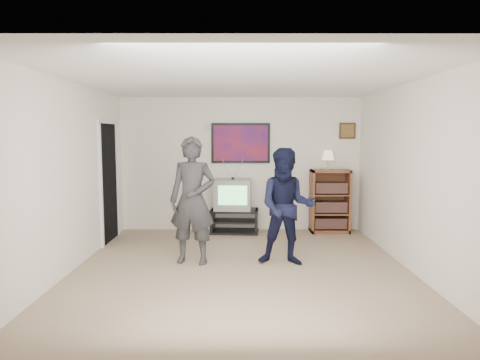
{
  "coord_description": "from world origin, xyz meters",
  "views": [
    {
      "loc": [
        -0.03,
        -5.56,
        1.79
      ],
      "look_at": [
        -0.01,
        0.61,
        1.15
      ],
      "focal_mm": 32.0,
      "sensor_mm": 36.0,
      "label": 1
    }
  ],
  "objects_px": {
    "media_stand": "(235,221)",
    "bookshelf": "(330,201)",
    "person_short": "(287,207)",
    "crt_television": "(233,194)",
    "person_tall": "(193,200)"
  },
  "relations": [
    {
      "from": "media_stand",
      "to": "bookshelf",
      "type": "distance_m",
      "value": 1.81
    },
    {
      "from": "bookshelf",
      "to": "person_short",
      "type": "relative_size",
      "value": 0.71
    },
    {
      "from": "crt_television",
      "to": "person_tall",
      "type": "relative_size",
      "value": 0.37
    },
    {
      "from": "crt_television",
      "to": "person_tall",
      "type": "height_order",
      "value": "person_tall"
    },
    {
      "from": "person_tall",
      "to": "person_short",
      "type": "distance_m",
      "value": 1.31
    },
    {
      "from": "media_stand",
      "to": "person_tall",
      "type": "relative_size",
      "value": 0.51
    },
    {
      "from": "crt_television",
      "to": "person_tall",
      "type": "bearing_deg",
      "value": -102.65
    },
    {
      "from": "crt_television",
      "to": "bookshelf",
      "type": "bearing_deg",
      "value": 4.8
    },
    {
      "from": "media_stand",
      "to": "crt_television",
      "type": "distance_m",
      "value": 0.5
    },
    {
      "from": "media_stand",
      "to": "person_tall",
      "type": "bearing_deg",
      "value": -102.57
    },
    {
      "from": "bookshelf",
      "to": "person_short",
      "type": "height_order",
      "value": "person_short"
    },
    {
      "from": "media_stand",
      "to": "person_short",
      "type": "bearing_deg",
      "value": -65.03
    },
    {
      "from": "media_stand",
      "to": "person_short",
      "type": "height_order",
      "value": "person_short"
    },
    {
      "from": "person_short",
      "to": "person_tall",
      "type": "bearing_deg",
      "value": -175.78
    },
    {
      "from": "media_stand",
      "to": "bookshelf",
      "type": "bearing_deg",
      "value": 5.78
    }
  ]
}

